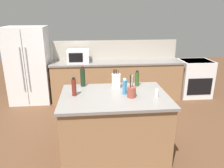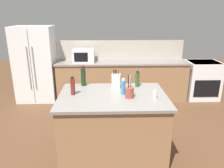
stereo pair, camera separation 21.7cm
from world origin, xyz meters
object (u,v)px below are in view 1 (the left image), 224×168
olive_oil_bottle (137,79)px  range_oven (194,78)px  microwave (78,56)px  vinegar_bottle (74,87)px  dish_soap_bottle (125,87)px  wine_bottle (83,77)px  utensil_crock (131,92)px  refrigerator (29,65)px  salt_shaker (157,93)px  knife_block (116,81)px

olive_oil_bottle → range_oven: bearing=44.2°
microwave → vinegar_bottle: 2.16m
dish_soap_bottle → wine_bottle: wine_bottle is taller
utensil_crock → refrigerator: bearing=130.1°
wine_bottle → salt_shaker: bearing=-29.4°
knife_block → salt_shaker: size_ratio=2.35×
range_oven → knife_block: (-2.22, -1.88, 0.59)m
utensil_crock → salt_shaker: utensil_crock is taller
refrigerator → microwave: (1.15, -0.05, 0.21)m
salt_shaker → vinegar_bottle: bearing=171.3°
range_oven → dish_soap_bottle: bearing=-134.5°
salt_shaker → olive_oil_bottle: 0.54m
dish_soap_bottle → utensil_crock: bearing=-60.1°
salt_shaker → refrigerator: bearing=134.3°
knife_block → wine_bottle: wine_bottle is taller
range_oven → vinegar_bottle: vinegar_bottle is taller
wine_bottle → dish_soap_bottle: bearing=-34.2°
refrigerator → salt_shaker: bearing=-45.7°
utensil_crock → microwave: bearing=110.0°
utensil_crock → wine_bottle: bearing=141.5°
vinegar_bottle → microwave: bearing=91.2°
salt_shaker → range_oven: bearing=53.8°
range_oven → knife_block: 2.97m
knife_block → olive_oil_bottle: knife_block is taller
range_oven → vinegar_bottle: bearing=-142.8°
dish_soap_bottle → refrigerator: bearing=130.7°
utensil_crock → wine_bottle: 0.87m
knife_block → range_oven: bearing=46.6°
vinegar_bottle → wine_bottle: bearing=74.7°
dish_soap_bottle → salt_shaker: 0.46m
range_oven → knife_block: size_ratio=3.17×
microwave → utensil_crock: size_ratio=1.56×
salt_shaker → olive_oil_bottle: olive_oil_bottle is taller
range_oven → olive_oil_bottle: olive_oil_bottle is taller
utensil_crock → salt_shaker: size_ratio=2.59×
range_oven → dish_soap_bottle: 3.10m
range_oven → olive_oil_bottle: bearing=-135.8°
knife_block → vinegar_bottle: knife_block is taller
microwave → range_oven: bearing=-0.0°
refrigerator → olive_oil_bottle: refrigerator is taller
microwave → utensil_crock: 2.45m
refrigerator → vinegar_bottle: refrigerator is taller
wine_bottle → olive_oil_bottle: (0.85, -0.07, -0.03)m
salt_shaker → vinegar_bottle: 1.15m
knife_block → olive_oil_bottle: bearing=14.1°
wine_bottle → utensil_crock: bearing=-38.5°
utensil_crock → olive_oil_bottle: utensil_crock is taller
microwave → olive_oil_bottle: bearing=-61.1°
dish_soap_bottle → wine_bottle: bearing=145.8°
refrigerator → range_oven: (4.04, -0.05, -0.41)m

